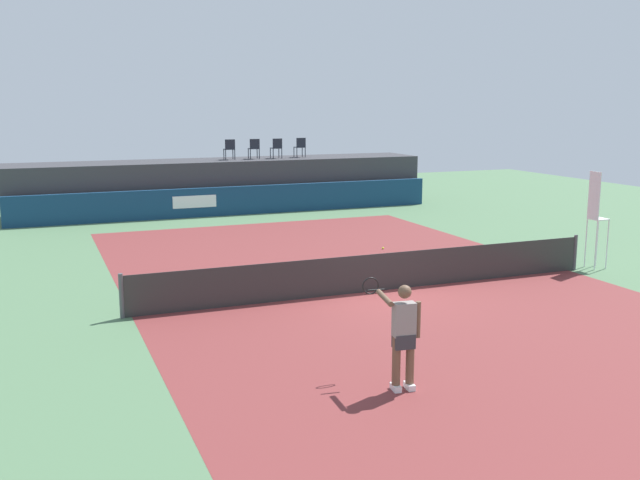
# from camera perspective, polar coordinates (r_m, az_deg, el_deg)

# --- Properties ---
(ground_plane) EXTENTS (48.00, 48.00, 0.00)m
(ground_plane) POSITION_cam_1_polar(r_m,az_deg,el_deg) (20.76, 0.83, -2.09)
(ground_plane) COLOR #4C704C
(court_inner) EXTENTS (12.00, 22.00, 0.00)m
(court_inner) POSITION_cam_1_polar(r_m,az_deg,el_deg) (18.11, 4.52, -4.04)
(court_inner) COLOR maroon
(court_inner) RESTS_ON ground
(sponsor_wall) EXTENTS (18.00, 0.22, 1.20)m
(sponsor_wall) POSITION_cam_1_polar(r_m,az_deg,el_deg) (30.46, -6.86, 3.11)
(sponsor_wall) COLOR navy
(sponsor_wall) RESTS_ON ground
(spectator_platform) EXTENTS (18.00, 2.80, 2.20)m
(spectator_platform) POSITION_cam_1_polar(r_m,az_deg,el_deg) (32.13, -7.71, 4.38)
(spectator_platform) COLOR #38383D
(spectator_platform) RESTS_ON ground
(spectator_chair_far_left) EXTENTS (0.46, 0.46, 0.89)m
(spectator_chair_far_left) POSITION_cam_1_polar(r_m,az_deg,el_deg) (31.86, -7.18, 7.22)
(spectator_chair_far_left) COLOR #1E232D
(spectator_chair_far_left) RESTS_ON spectator_platform
(spectator_chair_left) EXTENTS (0.47, 0.47, 0.89)m
(spectator_chair_left) POSITION_cam_1_polar(r_m,az_deg,el_deg) (32.16, -5.25, 7.29)
(spectator_chair_left) COLOR #1E232D
(spectator_chair_left) RESTS_ON spectator_platform
(spectator_chair_center) EXTENTS (0.44, 0.44, 0.89)m
(spectator_chair_center) POSITION_cam_1_polar(r_m,az_deg,el_deg) (32.45, -3.47, 7.35)
(spectator_chair_center) COLOR #1E232D
(spectator_chair_center) RESTS_ON spectator_platform
(spectator_chair_right) EXTENTS (0.44, 0.44, 0.89)m
(spectator_chair_right) POSITION_cam_1_polar(r_m,az_deg,el_deg) (33.07, -1.59, 7.42)
(spectator_chair_right) COLOR #1E232D
(spectator_chair_right) RESTS_ON spectator_platform
(umpire_chair) EXTENTS (0.44, 0.44, 2.76)m
(umpire_chair) POSITION_cam_1_polar(r_m,az_deg,el_deg) (21.68, 21.01, 2.01)
(umpire_chair) COLOR white
(umpire_chair) RESTS_ON ground
(tennis_net) EXTENTS (12.40, 0.02, 0.95)m
(tennis_net) POSITION_cam_1_polar(r_m,az_deg,el_deg) (18.00, 4.54, -2.58)
(tennis_net) COLOR #2D2D2D
(tennis_net) RESTS_ON ground
(net_post_near) EXTENTS (0.10, 0.10, 1.00)m
(net_post_near) POSITION_cam_1_polar(r_m,az_deg,el_deg) (16.27, -15.47, -4.30)
(net_post_near) COLOR #4C4C51
(net_post_near) RESTS_ON ground
(net_post_far) EXTENTS (0.10, 0.10, 1.00)m
(net_post_far) POSITION_cam_1_polar(r_m,az_deg,el_deg) (21.43, 19.55, -0.95)
(net_post_far) COLOR #4C4C51
(net_post_far) RESTS_ON ground
(tennis_player) EXTENTS (0.59, 1.18, 1.77)m
(tennis_player) POSITION_cam_1_polar(r_m,az_deg,el_deg) (11.82, 6.58, -7.34)
(tennis_player) COLOR white
(tennis_player) RESTS_ON court_inner
(tennis_ball) EXTENTS (0.07, 0.07, 0.07)m
(tennis_ball) POSITION_cam_1_polar(r_m,az_deg,el_deg) (23.24, 5.02, -0.64)
(tennis_ball) COLOR #D8EA33
(tennis_ball) RESTS_ON court_inner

